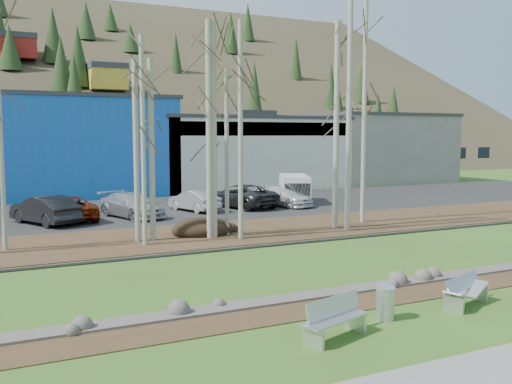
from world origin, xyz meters
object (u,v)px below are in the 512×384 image
car_1 (45,210)px  car_4 (194,201)px  bench_intact (335,318)px  car_5 (240,196)px  bench_damaged (465,291)px  car_2 (69,208)px  seagull (314,318)px  car_3 (132,205)px  car_6 (283,196)px  litter_bin (385,304)px  van_white (295,189)px

car_1 → car_4: bearing=164.6°
bench_intact → car_5: car_5 is taller
car_1 → car_4: (9.31, 1.53, -0.12)m
bench_damaged → car_2: (-8.25, 21.93, 0.39)m
car_2 → car_4: (7.92, 0.72, -0.02)m
seagull → car_4: size_ratio=0.09×
car_2 → car_3: size_ratio=0.99×
seagull → car_6: bearing=79.4°
litter_bin → car_4: car_4 is taller
litter_bin → seagull: (-1.92, 0.59, -0.29)m
car_1 → car_2: (1.40, 0.81, -0.10)m
car_6 → seagull: bearing=-132.1°
car_1 → car_6: size_ratio=1.02×
car_1 → car_5: (12.80, 1.94, -0.01)m
seagull → car_5: bearing=86.5°
bench_damaged → car_1: size_ratio=0.43×
car_3 → car_5: bearing=-8.6°
litter_bin → bench_intact: bearing=-164.1°
seagull → car_2: car_2 is taller
car_2 → car_5: size_ratio=0.88×
car_4 → car_5: size_ratio=0.73×
car_2 → car_6: (14.40, 0.49, -0.01)m
seagull → bench_damaged: bearing=9.0°
car_2 → car_5: car_5 is taller
car_4 → van_white: van_white is taller
car_4 → van_white: bearing=171.2°
seagull → car_2: size_ratio=0.08×
bench_intact → seagull: (0.13, 1.18, -0.35)m
seagull → car_4: (4.54, 22.02, 0.67)m
car_1 → car_2: size_ratio=0.97×
litter_bin → car_4: size_ratio=0.22×
car_3 → seagull: bearing=-109.6°
car_4 → van_white: 8.09m
bench_damaged → car_2: size_ratio=0.41×
bench_intact → car_3: car_3 is taller
seagull → car_6: car_6 is taller
car_1 → car_4: 9.44m
bench_intact → bench_damaged: (5.00, 0.56, -0.06)m
litter_bin → car_5: car_5 is taller
bench_damaged → car_1: 23.22m
litter_bin → car_1: car_1 is taller
bench_damaged → car_2: bearing=90.9°
car_3 → car_4: car_3 is taller
car_2 → van_white: bearing=179.2°
car_5 → bench_damaged: bearing=65.7°
car_1 → car_6: car_1 is taller
car_1 → car_2: bearing=-174.7°
bench_damaged → car_5: 23.27m
car_2 → car_3: 3.59m
bench_intact → car_2: bearing=80.3°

